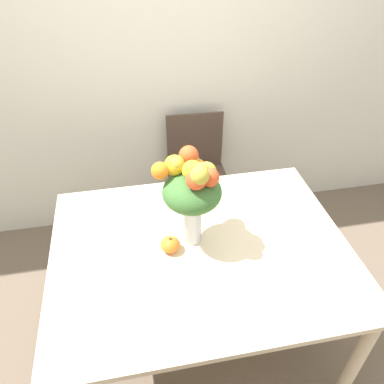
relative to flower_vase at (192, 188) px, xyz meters
The scene contains 6 objects.
ground_plane 1.06m from the flower_vase, 68.91° to the right, with size 12.00×12.00×0.00m, color brown.
wall_back 1.14m from the flower_vase, 88.46° to the left, with size 8.00×0.06×2.70m.
dining_table 0.40m from the flower_vase, 68.91° to the right, with size 1.42×1.10×0.75m.
flower_vase is the anchor object (origin of this frame).
pumpkin 0.30m from the flower_vase, 151.06° to the right, with size 0.09×0.09×0.08m.
dining_chair_near_window 1.05m from the flower_vase, 76.40° to the left, with size 0.43×0.43×0.91m.
Camera 1 is at (-0.28, -1.21, 2.07)m, focal length 35.00 mm.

